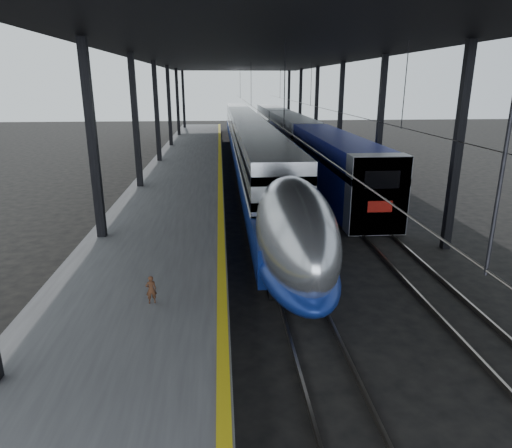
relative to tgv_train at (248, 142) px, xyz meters
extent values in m
plane|color=black|center=(-2.00, -29.11, -1.94)|extent=(160.00, 160.00, 0.00)
cube|color=#4C4C4F|center=(-5.50, -9.11, -1.44)|extent=(6.00, 80.00, 1.00)
cube|color=gold|center=(-2.70, -9.11, -0.93)|extent=(0.30, 80.00, 0.01)
cube|color=slate|center=(-0.72, -9.11, -1.86)|extent=(0.08, 80.00, 0.16)
cube|color=slate|center=(0.72, -9.11, -1.86)|extent=(0.08, 80.00, 0.16)
cube|color=slate|center=(4.28, -9.11, -1.86)|extent=(0.08, 80.00, 0.16)
cube|color=slate|center=(5.72, -9.11, -1.86)|extent=(0.08, 80.00, 0.16)
cube|color=black|center=(-7.80, -24.11, 2.56)|extent=(0.35, 0.35, 9.00)
cube|color=black|center=(7.60, -24.11, 2.56)|extent=(0.35, 0.35, 9.00)
cube|color=black|center=(-7.80, -14.11, 2.56)|extent=(0.35, 0.35, 9.00)
cube|color=black|center=(7.60, -14.11, 2.56)|extent=(0.35, 0.35, 9.00)
cube|color=black|center=(-7.80, -4.11, 2.56)|extent=(0.35, 0.35, 9.00)
cube|color=black|center=(7.60, -4.11, 2.56)|extent=(0.35, 0.35, 9.00)
cube|color=black|center=(-7.80, 5.89, 2.56)|extent=(0.35, 0.35, 9.00)
cube|color=black|center=(7.60, 5.89, 2.56)|extent=(0.35, 0.35, 9.00)
cube|color=black|center=(-7.80, 15.89, 2.56)|extent=(0.35, 0.35, 9.00)
cube|color=black|center=(7.60, 15.89, 2.56)|extent=(0.35, 0.35, 9.00)
cube|color=black|center=(-7.80, 25.89, 2.56)|extent=(0.35, 0.35, 9.00)
cube|color=black|center=(7.60, 25.89, 2.56)|extent=(0.35, 0.35, 9.00)
cube|color=black|center=(-0.10, -9.11, 7.31)|extent=(18.00, 75.00, 0.45)
cylinder|color=slate|center=(0.00, -9.11, 3.56)|extent=(0.03, 74.00, 0.03)
cylinder|color=slate|center=(5.00, -9.11, 3.56)|extent=(0.03, 74.00, 0.03)
cube|color=#B0B2B7|center=(0.00, 4.02, 0.28)|extent=(2.80, 57.00, 3.86)
cube|color=navy|center=(0.00, 2.52, -0.93)|extent=(2.87, 62.00, 1.49)
cube|color=silver|center=(0.00, 4.02, -0.15)|extent=(2.89, 57.00, 0.10)
cube|color=black|center=(0.00, 4.02, 1.39)|extent=(2.84, 57.00, 0.41)
cube|color=black|center=(0.00, 4.02, 0.28)|extent=(2.84, 57.00, 0.41)
ellipsoid|color=#B0B2B7|center=(0.00, -27.48, 0.13)|extent=(2.80, 8.40, 3.86)
ellipsoid|color=navy|center=(0.00, -27.48, -0.97)|extent=(2.87, 8.40, 1.64)
ellipsoid|color=black|center=(0.00, -30.08, 0.91)|extent=(1.45, 2.20, 0.87)
cube|color=black|center=(0.00, -27.48, -1.74)|extent=(2.12, 2.60, 0.40)
cube|color=black|center=(0.00, -5.48, -1.74)|extent=(2.12, 2.60, 0.40)
cube|color=navy|center=(5.00, -13.36, 0.10)|extent=(2.85, 18.00, 3.87)
cube|color=#989CA1|center=(5.00, -21.76, 0.10)|extent=(2.90, 1.20, 3.92)
cube|color=black|center=(5.00, -22.38, 0.96)|extent=(1.73, 0.06, 0.86)
cube|color=#AC140D|center=(5.00, -22.38, -0.36)|extent=(1.22, 0.06, 0.56)
cube|color=#989CA1|center=(5.00, 5.64, 0.10)|extent=(2.85, 18.00, 3.87)
cube|color=#989CA1|center=(5.00, 24.64, 0.10)|extent=(2.85, 18.00, 3.87)
cube|color=black|center=(5.00, -19.36, -1.76)|extent=(2.24, 2.40, 0.36)
cube|color=black|center=(5.00, 2.64, -1.76)|extent=(2.24, 2.40, 0.36)
imported|color=#4D2B19|center=(-4.79, -30.62, -0.50)|extent=(0.36, 0.29, 0.88)
camera|label=1|loc=(-2.65, -43.17, 5.37)|focal=32.00mm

